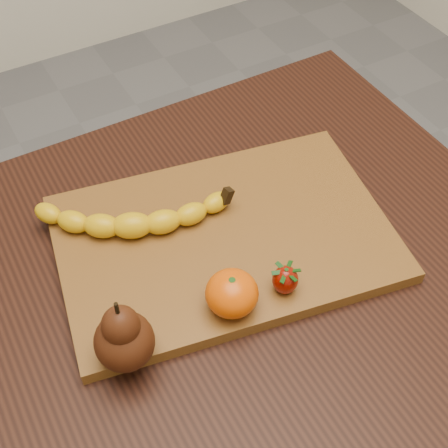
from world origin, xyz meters
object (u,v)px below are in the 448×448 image
table (180,328)px  mandarin (232,293)px  cutting_board (224,238)px  pear (122,332)px

table → mandarin: size_ratio=15.27×
cutting_board → pear: size_ratio=4.15×
cutting_board → mandarin: mandarin is taller
cutting_board → mandarin: size_ratio=6.87×
pear → mandarin: pear is taller
table → pear: pear is taller
table → pear: bearing=-143.1°
table → mandarin: bearing=-59.1°
pear → mandarin: 0.14m
mandarin → cutting_board: bearing=65.3°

